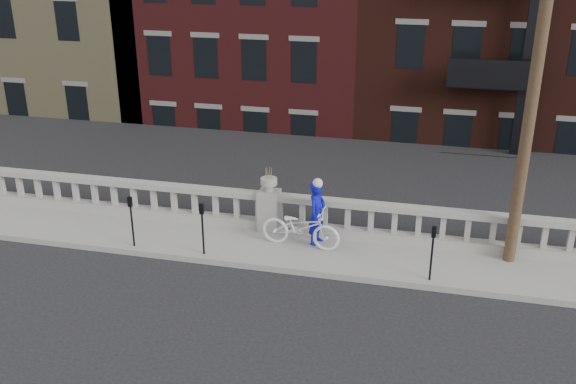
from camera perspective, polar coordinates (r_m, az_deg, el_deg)
name	(u,v)px	position (r m, az deg, el deg)	size (l,w,h in m)	color
ground	(223,311)	(14.26, -5.83, -10.47)	(120.00, 120.00, 0.00)	black
sidewalk	(260,246)	(16.70, -2.50, -4.86)	(32.00, 2.20, 0.15)	gray
balustrade	(269,212)	(17.28, -1.68, -1.79)	(28.00, 0.34, 1.03)	gray
planter_pedestal	(269,206)	(17.20, -1.69, -1.22)	(0.55, 0.55, 1.76)	gray
lower_level	(373,34)	(34.87, 7.59, 13.75)	(80.00, 44.00, 20.80)	#605E59
utility_pole	(539,52)	(15.21, 21.42, 11.52)	(1.60, 0.28, 10.00)	#422D1E
parking_meter_a	(131,216)	(16.66, -13.75, -2.07)	(0.10, 0.09, 1.36)	black
parking_meter_b	(202,223)	(15.93, -7.62, -2.77)	(0.10, 0.09, 1.36)	black
parking_meter_c	(432,247)	(14.99, 12.72, -4.81)	(0.10, 0.09, 1.36)	black
bicycle	(301,227)	(16.30, 1.13, -3.14)	(0.72, 2.06, 1.08)	white
cyclist	(317,213)	(16.38, 2.60, -1.88)	(0.61, 0.40, 1.67)	#0B0CB0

